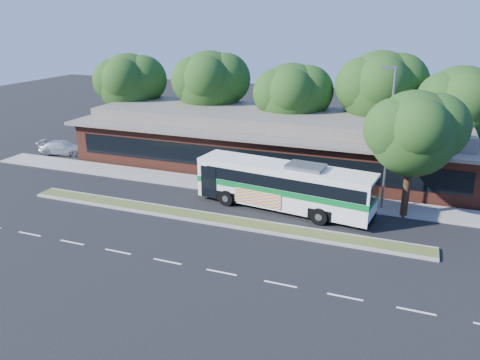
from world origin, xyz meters
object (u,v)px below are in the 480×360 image
(lamp_post, at_px, (388,136))
(sidewalk_tree, at_px, (420,132))
(transit_bus, at_px, (284,183))
(sedan, at_px, (63,148))

(lamp_post, xyz_separation_m, sidewalk_tree, (1.80, -0.58, 0.54))
(transit_bus, distance_m, sidewalk_tree, 8.67)
(lamp_post, bearing_deg, sedan, 173.81)
(lamp_post, relative_size, transit_bus, 0.77)
(transit_bus, xyz_separation_m, sidewalk_tree, (7.70, 1.63, 3.64))
(transit_bus, xyz_separation_m, sedan, (-22.24, 5.26, -1.18))
(transit_bus, bearing_deg, sedan, 173.94)
(transit_bus, bearing_deg, sidewalk_tree, 19.20)
(sidewalk_tree, bearing_deg, sedan, 173.09)
(sidewalk_tree, bearing_deg, lamp_post, 162.27)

